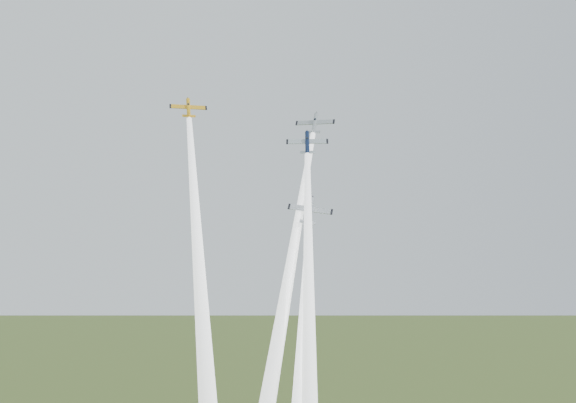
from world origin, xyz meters
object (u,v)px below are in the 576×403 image
object	(u,v)px
plane_navy	(307,143)
plane_silver_low	(310,211)
plane_yellow	(188,108)
plane_silver_right	(315,123)

from	to	relation	value
plane_navy	plane_silver_low	size ratio (longest dim) A/B	1.00
plane_navy	plane_yellow	bearing A→B (deg)	178.36
plane_yellow	plane_silver_low	xyz separation A→B (m)	(18.65, -13.14, -18.68)
plane_navy	plane_silver_right	distance (m)	10.55
plane_yellow	plane_silver_right	bearing A→B (deg)	7.81
plane_silver_low	plane_yellow	bearing A→B (deg)	163.12
plane_silver_right	plane_yellow	bearing A→B (deg)	-148.96
plane_yellow	plane_navy	bearing A→B (deg)	-14.68
plane_yellow	plane_silver_low	size ratio (longest dim) A/B	0.90
plane_navy	plane_silver_right	size ratio (longest dim) A/B	0.99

